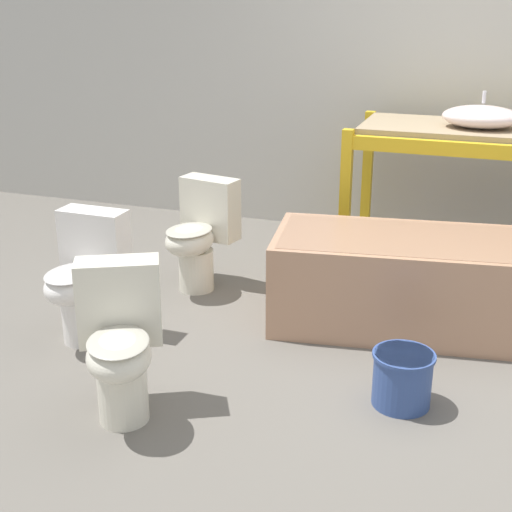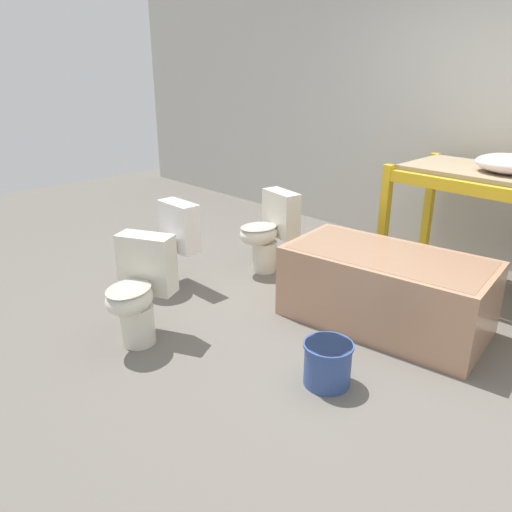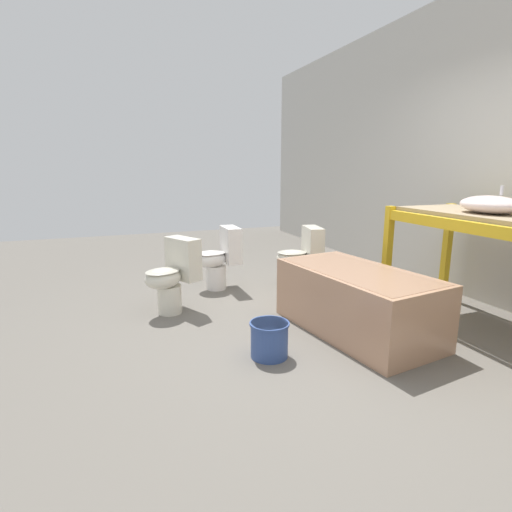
{
  "view_description": "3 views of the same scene",
  "coord_description": "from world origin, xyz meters",
  "px_view_note": "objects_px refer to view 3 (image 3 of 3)",
  "views": [
    {
      "loc": [
        0.47,
        -3.66,
        1.86
      ],
      "look_at": [
        -0.69,
        -0.34,
        0.54
      ],
      "focal_mm": 50.0,
      "sensor_mm": 36.0,
      "label": 1
    },
    {
      "loc": [
        1.65,
        -2.69,
        1.79
      ],
      "look_at": [
        -0.78,
        -0.34,
        0.47
      ],
      "focal_mm": 35.0,
      "sensor_mm": 36.0,
      "label": 2
    },
    {
      "loc": [
        2.68,
        -1.71,
        1.38
      ],
      "look_at": [
        -0.88,
        -0.37,
        0.53
      ],
      "focal_mm": 28.0,
      "sensor_mm": 36.0,
      "label": 3
    }
  ],
  "objects_px": {
    "toilet_far": "(173,275)",
    "bucket_white": "(269,339)",
    "sink_basin": "(490,205)",
    "toilet_extra": "(301,257)",
    "bathtub_main": "(357,297)",
    "toilet_near": "(220,257)"
  },
  "relations": [
    {
      "from": "toilet_far",
      "to": "bucket_white",
      "type": "distance_m",
      "value": 1.33
    },
    {
      "from": "toilet_far",
      "to": "sink_basin",
      "type": "bearing_deg",
      "value": 33.0
    },
    {
      "from": "toilet_far",
      "to": "toilet_extra",
      "type": "relative_size",
      "value": 1.0
    },
    {
      "from": "bathtub_main",
      "to": "toilet_extra",
      "type": "xyz_separation_m",
      "value": [
        -1.3,
        0.14,
        0.06
      ]
    },
    {
      "from": "sink_basin",
      "to": "bathtub_main",
      "type": "bearing_deg",
      "value": -109.16
    },
    {
      "from": "bucket_white",
      "to": "bathtub_main",
      "type": "bearing_deg",
      "value": 101.47
    },
    {
      "from": "toilet_far",
      "to": "toilet_extra",
      "type": "xyz_separation_m",
      "value": [
        -0.27,
        1.52,
        0.0
      ]
    },
    {
      "from": "toilet_near",
      "to": "bucket_white",
      "type": "xyz_separation_m",
      "value": [
        1.79,
        -0.13,
        -0.23
      ]
    },
    {
      "from": "bathtub_main",
      "to": "toilet_far",
      "type": "relative_size",
      "value": 2.09
    },
    {
      "from": "sink_basin",
      "to": "toilet_extra",
      "type": "xyz_separation_m",
      "value": [
        -1.65,
        -0.86,
        -0.71
      ]
    },
    {
      "from": "sink_basin",
      "to": "bucket_white",
      "type": "xyz_separation_m",
      "value": [
        -0.17,
        -1.87,
        -0.94
      ]
    },
    {
      "from": "toilet_far",
      "to": "toilet_near",
      "type": "bearing_deg",
      "value": 105.65
    },
    {
      "from": "toilet_far",
      "to": "bathtub_main",
      "type": "bearing_deg",
      "value": 26.37
    },
    {
      "from": "bathtub_main",
      "to": "bucket_white",
      "type": "xyz_separation_m",
      "value": [
        0.18,
        -0.87,
        -0.17
      ]
    },
    {
      "from": "sink_basin",
      "to": "toilet_far",
      "type": "relative_size",
      "value": 0.7
    },
    {
      "from": "toilet_far",
      "to": "bucket_white",
      "type": "height_order",
      "value": "toilet_far"
    },
    {
      "from": "toilet_near",
      "to": "bathtub_main",
      "type": "bearing_deg",
      "value": 25.58
    },
    {
      "from": "toilet_near",
      "to": "bucket_white",
      "type": "distance_m",
      "value": 1.81
    },
    {
      "from": "toilet_near",
      "to": "toilet_far",
      "type": "height_order",
      "value": "same"
    },
    {
      "from": "bathtub_main",
      "to": "toilet_near",
      "type": "xyz_separation_m",
      "value": [
        -1.61,
        -0.75,
        0.06
      ]
    },
    {
      "from": "toilet_near",
      "to": "bucket_white",
      "type": "relative_size",
      "value": 2.42
    },
    {
      "from": "bathtub_main",
      "to": "toilet_far",
      "type": "bearing_deg",
      "value": -134.94
    }
  ]
}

